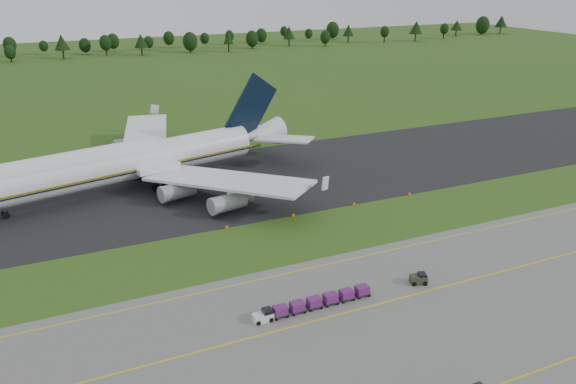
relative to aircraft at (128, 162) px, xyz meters
name	(u,v)px	position (x,y,z in m)	size (l,w,h in m)	color
ground	(287,239)	(19.13, -32.80, -5.64)	(600.00, 600.00, 0.00)	#2E5118
apron	(414,367)	(19.13, -66.80, -5.61)	(300.00, 52.00, 0.06)	slate
taxiway	(231,183)	(19.13, -4.80, -5.60)	(300.00, 40.00, 0.08)	black
apron_markings	(379,331)	(19.13, -59.78, -5.57)	(300.00, 30.20, 0.01)	yellow
tree_line	(132,42)	(32.17, 188.38, 0.83)	(525.04, 21.33, 11.89)	black
aircraft	(128,162)	(0.00, 0.00, 0.00)	(70.45, 66.77, 19.74)	white
baggage_train	(312,303)	(13.99, -52.18, -4.81)	(16.24, 1.47, 1.42)	white
utility_cart	(418,279)	(30.07, -52.62, -4.98)	(2.53, 1.97, 1.22)	#323626
edge_markers	(324,210)	(29.75, -25.30, -5.36)	(37.07, 0.30, 0.60)	orange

